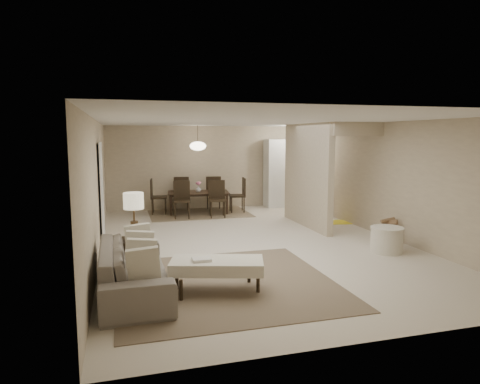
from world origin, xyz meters
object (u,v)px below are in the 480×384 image
object	(u,v)px
round_pouf	(387,240)
side_table	(135,256)
wicker_basket	(389,235)
sofa	(134,269)
ottoman_bench	(217,266)
dining_table	(199,203)
pantry_cabinet	(284,173)

from	to	relation	value
round_pouf	side_table	bearing A→B (deg)	179.47
round_pouf	wicker_basket	world-z (taller)	round_pouf
round_pouf	wicker_basket	bearing A→B (deg)	52.64
sofa	wicker_basket	distance (m)	5.42
ottoman_bench	dining_table	bearing A→B (deg)	98.31
wicker_basket	dining_table	distance (m)	5.49
sofa	side_table	world-z (taller)	sofa
ottoman_bench	round_pouf	distance (m)	3.75
ottoman_bench	dining_table	xyz separation A→B (m)	(0.87, 6.28, -0.07)
round_pouf	pantry_cabinet	bearing A→B (deg)	88.99
pantry_cabinet	wicker_basket	size ratio (longest dim) A/B	5.71
dining_table	round_pouf	bearing A→B (deg)	-54.59
sofa	side_table	distance (m)	0.91
sofa	ottoman_bench	xyz separation A→B (m)	(1.13, -0.30, 0.03)
ottoman_bench	dining_table	world-z (taller)	dining_table
ottoman_bench	side_table	size ratio (longest dim) A/B	2.59
pantry_cabinet	wicker_basket	bearing A→B (deg)	-85.35
pantry_cabinet	side_table	distance (m)	7.33
pantry_cabinet	side_table	xyz separation A→B (m)	(-4.75, -5.52, -0.78)
sofa	pantry_cabinet	bearing A→B (deg)	-37.42
sofa	ottoman_bench	distance (m)	1.17
ottoman_bench	sofa	bearing A→B (deg)	-178.62
sofa	dining_table	bearing A→B (deg)	-19.20
sofa	wicker_basket	world-z (taller)	sofa
pantry_cabinet	wicker_basket	xyz separation A→B (m)	(0.40, -4.91, -0.89)
sofa	round_pouf	size ratio (longest dim) A/B	3.77
sofa	side_table	xyz separation A→B (m)	(0.05, 0.90, -0.07)
ottoman_bench	wicker_basket	size ratio (longest dim) A/B	3.85
pantry_cabinet	sofa	distance (m)	8.05
pantry_cabinet	round_pouf	world-z (taller)	pantry_cabinet
ottoman_bench	pantry_cabinet	bearing A→B (deg)	77.61
pantry_cabinet	round_pouf	bearing A→B (deg)	-91.01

